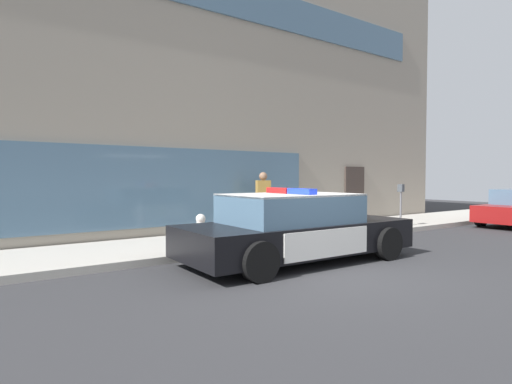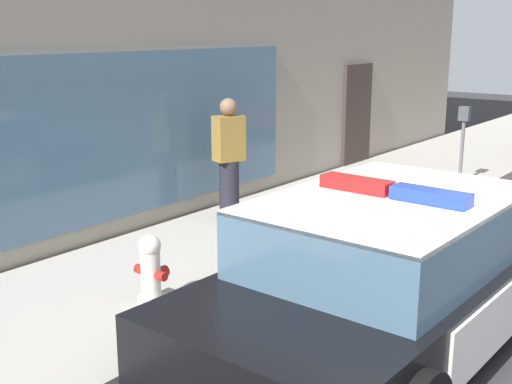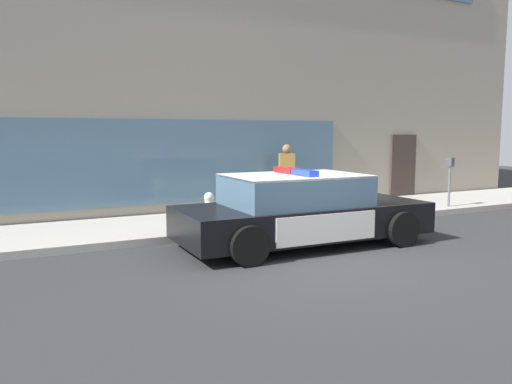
{
  "view_description": "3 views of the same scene",
  "coord_description": "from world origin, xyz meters",
  "px_view_note": "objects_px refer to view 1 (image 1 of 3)",
  "views": [
    {
      "loc": [
        -5.14,
        -5.43,
        1.71
      ],
      "look_at": [
        -0.09,
        1.73,
        1.4
      ],
      "focal_mm": 28.83,
      "sensor_mm": 36.0,
      "label": 1
    },
    {
      "loc": [
        -4.87,
        -1.57,
        2.79
      ],
      "look_at": [
        0.53,
        2.67,
        1.07
      ],
      "focal_mm": 46.31,
      "sensor_mm": 36.0,
      "label": 2
    },
    {
      "loc": [
        -4.79,
        -7.26,
        2.18
      ],
      "look_at": [
        -0.18,
        1.86,
        0.96
      ],
      "focal_mm": 35.24,
      "sensor_mm": 36.0,
      "label": 3
    }
  ],
  "objects_px": {
    "fire_hydrant": "(201,230)",
    "parking_meter": "(401,197)",
    "police_cruiser": "(295,228)",
    "pedestrian_on_sidewalk": "(263,201)"
  },
  "relations": [
    {
      "from": "fire_hydrant",
      "to": "parking_meter",
      "type": "distance_m",
      "value": 6.93
    },
    {
      "from": "pedestrian_on_sidewalk",
      "to": "parking_meter",
      "type": "height_order",
      "value": "pedestrian_on_sidewalk"
    },
    {
      "from": "fire_hydrant",
      "to": "parking_meter",
      "type": "height_order",
      "value": "parking_meter"
    },
    {
      "from": "police_cruiser",
      "to": "parking_meter",
      "type": "relative_size",
      "value": 3.67
    },
    {
      "from": "police_cruiser",
      "to": "pedestrian_on_sidewalk",
      "type": "bearing_deg",
      "value": 64.81
    },
    {
      "from": "fire_hydrant",
      "to": "pedestrian_on_sidewalk",
      "type": "relative_size",
      "value": 0.42
    },
    {
      "from": "police_cruiser",
      "to": "fire_hydrant",
      "type": "distance_m",
      "value": 2.31
    },
    {
      "from": "pedestrian_on_sidewalk",
      "to": "parking_meter",
      "type": "bearing_deg",
      "value": 87.28
    },
    {
      "from": "police_cruiser",
      "to": "parking_meter",
      "type": "distance_m",
      "value": 6.04
    },
    {
      "from": "fire_hydrant",
      "to": "pedestrian_on_sidewalk",
      "type": "height_order",
      "value": "pedestrian_on_sidewalk"
    }
  ]
}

